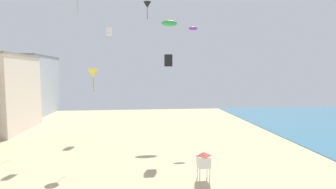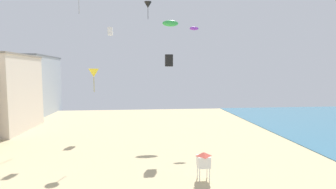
{
  "view_description": "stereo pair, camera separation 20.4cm",
  "coord_description": "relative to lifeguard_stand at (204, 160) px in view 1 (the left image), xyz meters",
  "views": [
    {
      "loc": [
        0.55,
        -6.26,
        9.64
      ],
      "look_at": [
        3.07,
        16.94,
        7.64
      ],
      "focal_mm": 27.05,
      "sensor_mm": 36.0,
      "label": 1
    },
    {
      "loc": [
        0.75,
        -6.29,
        9.64
      ],
      "look_at": [
        3.07,
        16.94,
        7.64
      ],
      "focal_mm": 27.05,
      "sensor_mm": 36.0,
      "label": 2
    }
  ],
  "objects": [
    {
      "name": "kite_white_box",
      "position": [
        -10.87,
        23.18,
        14.92
      ],
      "size": [
        0.85,
        0.85,
        1.34
      ],
      "color": "white"
    },
    {
      "name": "kite_black_delta",
      "position": [
        -4.67,
        10.75,
        16.24
      ],
      "size": [
        0.93,
        0.93,
        2.11
      ],
      "color": "black"
    },
    {
      "name": "kite_purple_parafoil",
      "position": [
        2.29,
        16.1,
        14.4
      ],
      "size": [
        1.34,
        0.37,
        0.52
      ],
      "color": "purple"
    },
    {
      "name": "boardwalk_hotel_far",
      "position": [
        -32.04,
        39.84,
        4.95
      ],
      "size": [
        10.78,
        15.52,
        13.56
      ],
      "color": "#ADB7C1",
      "rests_on": "ground"
    },
    {
      "name": "lifeguard_stand",
      "position": [
        0.0,
        0.0,
        0.0
      ],
      "size": [
        1.1,
        1.1,
        2.55
      ],
      "rotation": [
        0.0,
        0.0,
        0.19
      ],
      "color": "white",
      "rests_on": "ground"
    },
    {
      "name": "kite_black_box_2",
      "position": [
        -2.11,
        10.01,
        9.34
      ],
      "size": [
        0.94,
        0.94,
        1.47
      ],
      "color": "black"
    },
    {
      "name": "kite_green_parafoil",
      "position": [
        -0.88,
        19.58,
        15.75
      ],
      "size": [
        2.57,
        0.71,
        1.0
      ],
      "color": "green"
    },
    {
      "name": "kite_yellow_delta",
      "position": [
        -10.86,
        7.46,
        7.79
      ],
      "size": [
        1.16,
        1.16,
        2.64
      ],
      "color": "yellow"
    }
  ]
}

